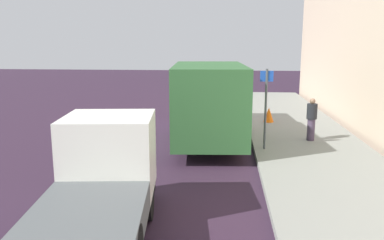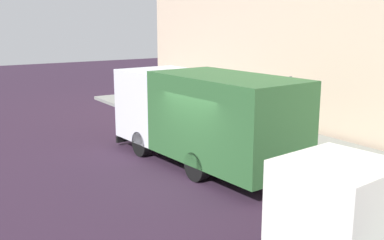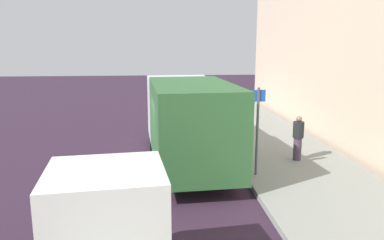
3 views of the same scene
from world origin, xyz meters
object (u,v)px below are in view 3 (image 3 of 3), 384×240
Objects in this scene: pedestrian_walking at (298,137)px; traffic_cone_orange at (243,130)px; large_utility_truck at (187,118)px; street_sign_post at (257,125)px.

traffic_cone_orange is (-1.21, 3.37, -0.49)m from pedestrian_walking.
large_utility_truck is at bearing -119.50° from pedestrian_walking.
street_sign_post is (2.04, -1.80, 0.11)m from large_utility_truck.
pedestrian_walking is 2.35× the size of traffic_cone_orange.
street_sign_post reaches higher than pedestrian_walking.
pedestrian_walking is 0.58× the size of street_sign_post.
pedestrian_walking is at bearing 36.35° from street_sign_post.
traffic_cone_orange is 4.94m from street_sign_post.
traffic_cone_orange is at bearing 43.72° from large_utility_truck.
large_utility_truck is 3.97m from pedestrian_walking.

